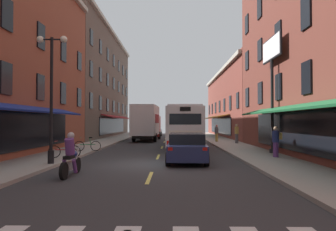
{
  "coord_description": "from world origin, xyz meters",
  "views": [
    {
      "loc": [
        0.85,
        -14.44,
        2.04
      ],
      "look_at": [
        0.51,
        7.89,
        2.54
      ],
      "focal_mm": 31.73,
      "sensor_mm": 36.0,
      "label": 1
    }
  ],
  "objects_px": {
    "sedan_near": "(187,147)",
    "sedan_mid": "(154,131)",
    "transit_bus": "(184,126)",
    "pedestrian_mid": "(237,133)",
    "bicycle_near": "(88,146)",
    "street_lamp_twin": "(51,93)",
    "billboard_sign": "(272,63)",
    "pedestrian_far": "(217,133)",
    "box_truck": "(147,123)",
    "bicycle_mid": "(64,151)",
    "pedestrian_near": "(276,141)",
    "motorcycle_rider": "(71,157)"
  },
  "relations": [
    {
      "from": "sedan_near",
      "to": "sedan_mid",
      "type": "height_order",
      "value": "sedan_near"
    },
    {
      "from": "transit_bus",
      "to": "sedan_near",
      "type": "distance_m",
      "value": 9.41
    },
    {
      "from": "sedan_near",
      "to": "pedestrian_mid",
      "type": "height_order",
      "value": "pedestrian_mid"
    },
    {
      "from": "bicycle_near",
      "to": "street_lamp_twin",
      "type": "xyz_separation_m",
      "value": [
        -0.03,
        -5.77,
        2.89
      ]
    },
    {
      "from": "pedestrian_mid",
      "to": "billboard_sign",
      "type": "bearing_deg",
      "value": 128.42
    },
    {
      "from": "pedestrian_far",
      "to": "pedestrian_mid",
      "type": "bearing_deg",
      "value": -89.74
    },
    {
      "from": "box_truck",
      "to": "bicycle_mid",
      "type": "height_order",
      "value": "box_truck"
    },
    {
      "from": "transit_bus",
      "to": "sedan_near",
      "type": "bearing_deg",
      "value": -91.58
    },
    {
      "from": "pedestrian_far",
      "to": "pedestrian_near",
      "type": "bearing_deg",
      "value": -114.93
    },
    {
      "from": "transit_bus",
      "to": "pedestrian_far",
      "type": "bearing_deg",
      "value": 52.77
    },
    {
      "from": "box_truck",
      "to": "street_lamp_twin",
      "type": "distance_m",
      "value": 19.05
    },
    {
      "from": "bicycle_mid",
      "to": "pedestrian_mid",
      "type": "bearing_deg",
      "value": 43.58
    },
    {
      "from": "sedan_near",
      "to": "street_lamp_twin",
      "type": "distance_m",
      "value": 7.08
    },
    {
      "from": "sedan_mid",
      "to": "pedestrian_mid",
      "type": "xyz_separation_m",
      "value": [
        8.34,
        -15.1,
        0.31
      ]
    },
    {
      "from": "sedan_near",
      "to": "pedestrian_near",
      "type": "xyz_separation_m",
      "value": [
        4.91,
        0.89,
        0.27
      ]
    },
    {
      "from": "transit_bus",
      "to": "street_lamp_twin",
      "type": "xyz_separation_m",
      "value": [
        -6.58,
        -11.13,
        1.69
      ]
    },
    {
      "from": "billboard_sign",
      "to": "sedan_near",
      "type": "relative_size",
      "value": 1.51
    },
    {
      "from": "box_truck",
      "to": "sedan_near",
      "type": "bearing_deg",
      "value": -78.28
    },
    {
      "from": "billboard_sign",
      "to": "bicycle_near",
      "type": "bearing_deg",
      "value": 175.91
    },
    {
      "from": "billboard_sign",
      "to": "pedestrian_far",
      "type": "relative_size",
      "value": 4.42
    },
    {
      "from": "box_truck",
      "to": "pedestrian_far",
      "type": "relative_size",
      "value": 5.13
    },
    {
      "from": "bicycle_near",
      "to": "sedan_mid",
      "type": "bearing_deg",
      "value": 82.47
    },
    {
      "from": "bicycle_near",
      "to": "pedestrian_far",
      "type": "xyz_separation_m",
      "value": [
        9.87,
        9.74,
        0.47
      ]
    },
    {
      "from": "pedestrian_near",
      "to": "street_lamp_twin",
      "type": "height_order",
      "value": "street_lamp_twin"
    },
    {
      "from": "billboard_sign",
      "to": "pedestrian_near",
      "type": "height_order",
      "value": "billboard_sign"
    },
    {
      "from": "transit_bus",
      "to": "bicycle_mid",
      "type": "distance_m",
      "value": 11.29
    },
    {
      "from": "transit_bus",
      "to": "pedestrian_far",
      "type": "xyz_separation_m",
      "value": [
        3.32,
        4.37,
        -0.73
      ]
    },
    {
      "from": "pedestrian_far",
      "to": "billboard_sign",
      "type": "bearing_deg",
      "value": -110.68
    },
    {
      "from": "billboard_sign",
      "to": "transit_bus",
      "type": "relative_size",
      "value": 0.63
    },
    {
      "from": "pedestrian_near",
      "to": "sedan_mid",
      "type": "bearing_deg",
      "value": 27.52
    },
    {
      "from": "bicycle_mid",
      "to": "pedestrian_mid",
      "type": "relative_size",
      "value": 0.99
    },
    {
      "from": "transit_bus",
      "to": "pedestrian_far",
      "type": "relative_size",
      "value": 6.97
    },
    {
      "from": "box_truck",
      "to": "pedestrian_near",
      "type": "height_order",
      "value": "box_truck"
    },
    {
      "from": "transit_bus",
      "to": "sedan_mid",
      "type": "xyz_separation_m",
      "value": [
        -3.58,
        17.08,
        -0.97
      ]
    },
    {
      "from": "box_truck",
      "to": "street_lamp_twin",
      "type": "relative_size",
      "value": 1.42
    },
    {
      "from": "pedestrian_near",
      "to": "sedan_near",
      "type": "bearing_deg",
      "value": 109.93
    },
    {
      "from": "transit_bus",
      "to": "pedestrian_mid",
      "type": "height_order",
      "value": "transit_bus"
    },
    {
      "from": "pedestrian_near",
      "to": "pedestrian_mid",
      "type": "height_order",
      "value": "pedestrian_mid"
    },
    {
      "from": "box_truck",
      "to": "bicycle_near",
      "type": "height_order",
      "value": "box_truck"
    },
    {
      "from": "motorcycle_rider",
      "to": "pedestrian_far",
      "type": "height_order",
      "value": "pedestrian_far"
    },
    {
      "from": "bicycle_near",
      "to": "motorcycle_rider",
      "type": "bearing_deg",
      "value": -78.14
    },
    {
      "from": "transit_bus",
      "to": "bicycle_mid",
      "type": "relative_size",
      "value": 6.63
    },
    {
      "from": "transit_bus",
      "to": "pedestrian_near",
      "type": "distance_m",
      "value": 9.69
    },
    {
      "from": "sedan_near",
      "to": "street_lamp_twin",
      "type": "height_order",
      "value": "street_lamp_twin"
    },
    {
      "from": "sedan_mid",
      "to": "bicycle_mid",
      "type": "height_order",
      "value": "sedan_mid"
    },
    {
      "from": "bicycle_mid",
      "to": "pedestrian_far",
      "type": "distance_m",
      "value": 16.72
    },
    {
      "from": "sedan_near",
      "to": "motorcycle_rider",
      "type": "height_order",
      "value": "motorcycle_rider"
    },
    {
      "from": "pedestrian_mid",
      "to": "pedestrian_far",
      "type": "height_order",
      "value": "pedestrian_mid"
    },
    {
      "from": "street_lamp_twin",
      "to": "transit_bus",
      "type": "bearing_deg",
      "value": 59.42
    },
    {
      "from": "transit_bus",
      "to": "sedan_near",
      "type": "height_order",
      "value": "transit_bus"
    }
  ]
}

